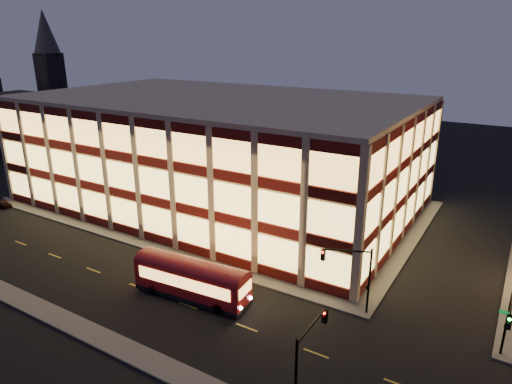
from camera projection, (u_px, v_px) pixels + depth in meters
The scene contains 12 objects.
ground at pixel (151, 252), 48.95m from camera, with size 200.00×200.00×0.00m, color black.
sidewalk_office_south at pixel (138, 242), 51.21m from camera, with size 54.00×2.00×0.15m, color #514F4C.
sidewalk_office_east at pixel (408, 241), 51.35m from camera, with size 2.00×30.00×0.15m, color #514F4C.
sidewalk_near at pixel (42, 310), 38.43m from camera, with size 100.00×2.00×0.15m, color #514F4C.
office_building at pixel (219, 151), 61.69m from camera, with size 50.45×30.45×14.50m.
church_tower at pixel (53, 91), 112.76m from camera, with size 5.00×5.00×18.00m, color #2D2621.
church_spire at pixel (45, 31), 108.21m from camera, with size 6.00×6.00×10.00m, color #4C473F.
traffic_signal_far at pixel (352, 269), 36.88m from camera, with size 3.79×1.87×6.00m.
traffic_signal_right at pixel (509, 317), 30.64m from camera, with size 1.20×4.37×6.00m.
traffic_signal_near at pixel (307, 352), 27.14m from camera, with size 0.32×4.45×6.00m.
trolley_bus at pixel (192, 277), 39.83m from camera, with size 10.79×3.47×3.60m.
parked_car_0 at pixel (2, 203), 61.72m from camera, with size 1.32×3.28×1.12m, color black.
Camera 1 is at (32.62, -31.89, 21.99)m, focal length 32.00 mm.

